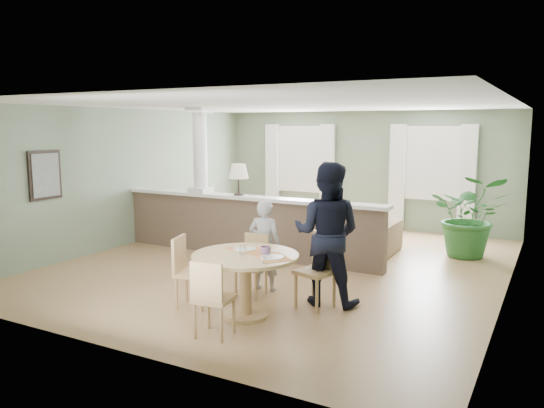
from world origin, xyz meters
The scene contains 12 objects.
ground centered at (0.00, 0.00, 0.00)m, with size 8.00×8.00×0.00m, color tan.
room_shell centered at (-0.03, 0.63, 1.81)m, with size 7.02×8.02×2.71m.
pony_wall centered at (-0.99, 0.20, 0.71)m, with size 5.32×0.38×2.70m.
sofa centered at (0.03, 1.50, 0.43)m, with size 2.93×1.15×0.86m, color olive.
houseplant centered at (2.70, 2.08, 0.75)m, with size 1.35×1.17×1.50m, color #265F26.
dining_table centered at (0.74, -2.49, 0.64)m, with size 1.32×1.32×0.90m.
chair_far_boy centered at (0.36, -1.69, 0.47)m, with size 0.41×0.41×0.85m.
chair_far_man centered at (1.36, -1.67, 0.54)m, with size 0.54×0.54×0.97m.
chair_near centered at (0.74, -3.24, 0.49)m, with size 0.46×0.46×0.89m.
chair_side centered at (-0.14, -2.53, 0.52)m, with size 0.52×0.52×0.93m.
child_person centered at (0.40, -1.42, 0.66)m, with size 0.48×0.32×1.33m, color #A3A4A9.
man_person centered at (1.41, -1.54, 0.95)m, with size 0.92×0.72×1.90m, color black.
Camera 1 is at (4.04, -7.91, 2.36)m, focal length 35.00 mm.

